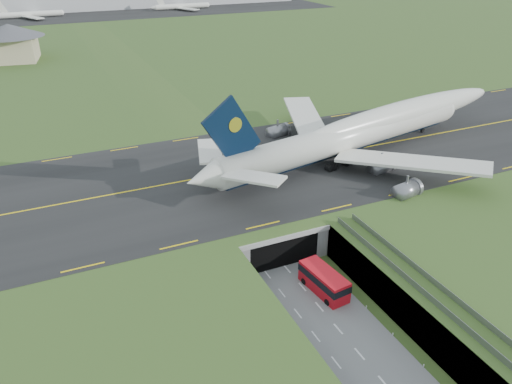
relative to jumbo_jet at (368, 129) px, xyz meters
name	(u,v)px	position (x,y,z in m)	size (l,w,h in m)	color
ground	(309,296)	(-31.66, -31.27, -11.09)	(900.00, 900.00, 0.00)	#2F4E1F
airfield_deck	(310,279)	(-31.66, -31.27, -8.09)	(800.00, 800.00, 6.00)	gray
trench_road	(336,327)	(-31.66, -38.77, -10.99)	(12.00, 75.00, 0.20)	slate
taxiway	(227,173)	(-31.66, 1.73, -5.00)	(800.00, 44.00, 0.18)	black
tunnel_portal	(262,224)	(-31.66, -14.55, -7.75)	(17.00, 22.30, 6.00)	gray
guideway	(469,329)	(-20.66, -50.38, -5.76)	(3.00, 53.00, 7.05)	#A8A8A3
jumbo_jet	(368,129)	(0.00, 0.00, 0.00)	(86.27, 56.15, 18.96)	silver
shuttle_tram	(324,281)	(-29.20, -31.28, -9.16)	(4.28, 9.03, 3.52)	red
service_building	(10,39)	(-67.90, 128.08, 2.82)	(28.09, 28.09, 13.35)	tan
distant_hills	(133,1)	(32.72, 398.73, -15.09)	(700.00, 91.00, 60.00)	#54655E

